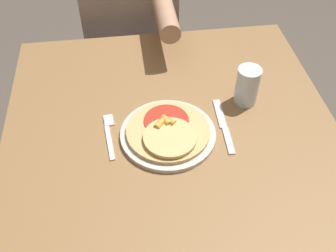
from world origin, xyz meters
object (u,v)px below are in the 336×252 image
(drinking_glass, at_px, (247,86))
(fork, at_px, (109,133))
(pizza, at_px, (168,131))
(dining_table, at_px, (171,151))
(plate, at_px, (168,134))
(knife, at_px, (224,126))
(person_diner, at_px, (131,17))

(drinking_glass, bearing_deg, fork, -168.75)
(pizza, height_order, drinking_glass, drinking_glass)
(dining_table, bearing_deg, fork, -178.39)
(pizza, distance_m, drinking_glass, 0.28)
(plate, xyz_separation_m, fork, (-0.17, 0.03, -0.00))
(dining_table, bearing_deg, drinking_glass, 18.11)
(knife, height_order, person_diner, person_diner)
(dining_table, height_order, pizza, pizza)
(fork, distance_m, drinking_glass, 0.43)
(knife, bearing_deg, fork, 176.96)
(fork, relative_size, person_diner, 0.15)
(plate, distance_m, person_diner, 0.73)
(pizza, relative_size, fork, 1.34)
(dining_table, height_order, drinking_glass, drinking_glass)
(dining_table, bearing_deg, plate, -112.73)
(dining_table, distance_m, plate, 0.12)
(dining_table, height_order, knife, knife)
(pizza, bearing_deg, plate, 87.68)
(fork, distance_m, person_diner, 0.70)
(plate, height_order, drinking_glass, drinking_glass)
(drinking_glass, distance_m, person_diner, 0.69)
(fork, xyz_separation_m, drinking_glass, (0.42, 0.08, 0.06))
(pizza, distance_m, fork, 0.17)
(dining_table, distance_m, person_diner, 0.69)
(fork, bearing_deg, plate, -10.28)
(dining_table, xyz_separation_m, fork, (-0.18, -0.01, 0.11))
(fork, bearing_deg, person_diner, 81.34)
(dining_table, height_order, person_diner, person_diner)
(fork, height_order, person_diner, person_diner)
(knife, relative_size, drinking_glass, 1.81)
(knife, distance_m, person_diner, 0.74)
(fork, xyz_separation_m, person_diner, (0.11, 0.69, -0.04))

